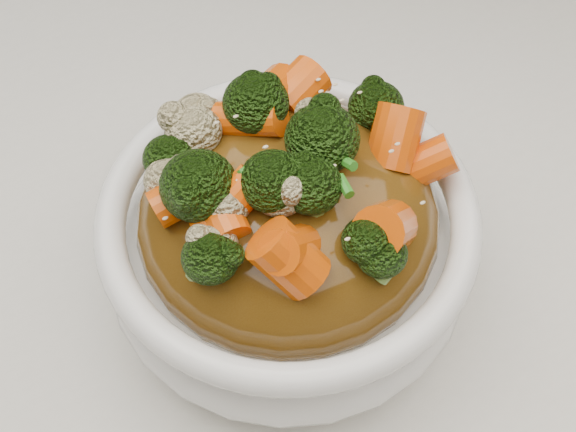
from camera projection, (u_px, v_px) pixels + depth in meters
tablecloth at (268, 319)px, 0.48m from camera, size 1.20×0.80×0.04m
bowl at (288, 248)px, 0.44m from camera, size 0.21×0.21×0.08m
sauce_base at (288, 219)px, 0.42m from camera, size 0.17×0.17×0.09m
carrots at (288, 148)px, 0.37m from camera, size 0.17×0.17×0.05m
broccoli at (288, 149)px, 0.37m from camera, size 0.17×0.17×0.04m
cauliflower at (288, 152)px, 0.38m from camera, size 0.17×0.17×0.03m
scallions at (288, 146)px, 0.37m from camera, size 0.13×0.13×0.02m
sesame_seeds at (288, 146)px, 0.37m from camera, size 0.15×0.15×0.01m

